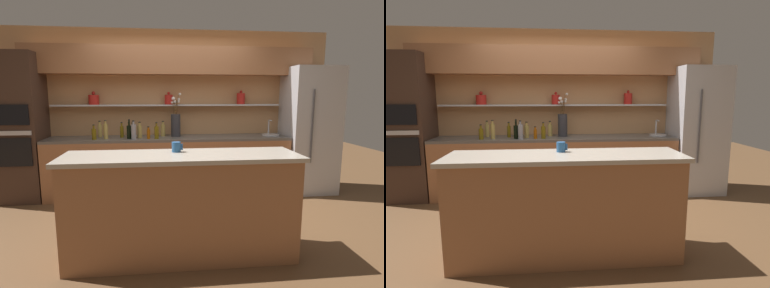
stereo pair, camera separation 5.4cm
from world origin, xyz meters
The scene contains 21 objects.
ground_plane centered at (0.00, 0.00, 0.00)m, with size 12.00×12.00×0.00m, color brown.
back_wall_unit centered at (0.00, 1.53, 1.55)m, with size 5.20×0.44×2.60m.
back_counter_unit centered at (-0.05, 1.24, 0.46)m, with size 3.72×0.62×0.92m.
island_counter centered at (0.00, -0.67, 0.51)m, with size 2.21×0.61×1.02m.
refrigerator centered at (2.21, 1.20, 1.00)m, with size 0.77×0.73×2.00m.
oven_tower centered at (-2.27, 1.24, 1.08)m, with size 0.67×0.64×2.17m.
flower_vase centered at (0.05, 1.30, 1.12)m, with size 0.17×0.20×0.68m.
sink_fixture centered at (1.59, 1.25, 0.95)m, with size 0.27×0.27×0.25m.
bottle_oil_0 centered at (-0.68, 1.31, 1.01)m, with size 0.07×0.07×0.23m.
bottle_oil_1 centered at (-0.63, 1.39, 1.01)m, with size 0.06×0.06×0.22m.
bottle_spirit_2 centered at (-1.00, 1.13, 1.04)m, with size 0.06×0.06×0.28m.
bottle_spirit_3 centered at (-1.13, 1.36, 1.03)m, with size 0.06×0.06×0.25m.
bottle_spirit_4 centered at (-0.15, 1.35, 1.02)m, with size 0.07×0.07×0.24m.
bottle_oil_5 centered at (-0.78, 1.26, 1.02)m, with size 0.05×0.05×0.24m.
bottle_spirit_6 centered at (-0.50, 1.19, 1.02)m, with size 0.07×0.07×0.25m.
bottle_oil_7 centered at (-1.16, 1.08, 1.01)m, with size 0.07×0.07×0.22m.
bottle_spirit_8 centered at (-0.59, 1.06, 1.04)m, with size 0.07×0.07×0.28m.
bottle_oil_9 centered at (-0.25, 1.08, 1.02)m, with size 0.07×0.07×0.25m.
bottle_sauce_10 centered at (-0.37, 1.07, 1.00)m, with size 0.05×0.05×0.19m.
bottle_wine_11 centered at (-0.65, 1.11, 1.03)m, with size 0.08×0.08×0.29m.
coffee_mug centered at (-0.04, -0.54, 1.07)m, with size 0.11×0.09×0.10m.
Camera 1 is at (-0.20, -3.41, 1.57)m, focal length 28.00 mm.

